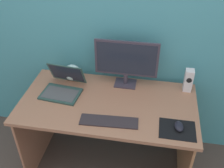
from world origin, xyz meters
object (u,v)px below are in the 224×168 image
monitor (126,61)px  keyboard_external (109,121)px  speaker_right (188,80)px  mouse (179,126)px  laptop (63,87)px  fishbowl (72,73)px

monitor → keyboard_external: size_ratio=1.24×
speaker_right → mouse: speaker_right is taller
monitor → speaker_right: 0.53m
laptop → fishbowl: (0.03, 0.18, 0.02)m
laptop → keyboard_external: bearing=-33.5°
speaker_right → keyboard_external: (-0.56, -0.48, -0.09)m
laptop → fishbowl: laptop is taller
monitor → laptop: (-0.49, -0.19, -0.18)m
speaker_right → fishbowl: size_ratio=1.37×
laptop → mouse: laptop is taller
fishbowl → mouse: size_ratio=1.41×
speaker_right → laptop: laptop is taller
speaker_right → mouse: size_ratio=1.94×
speaker_right → keyboard_external: speaker_right is taller
fishbowl → keyboard_external: size_ratio=0.34×
fishbowl → mouse: (0.90, -0.45, -0.05)m
fishbowl → mouse: bearing=-26.7°
speaker_right → fishbowl: (-0.97, -0.01, -0.03)m
laptop → keyboard_external: laptop is taller
monitor → mouse: monitor is taller
keyboard_external → mouse: 0.49m
fishbowl → keyboard_external: bearing=-49.0°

